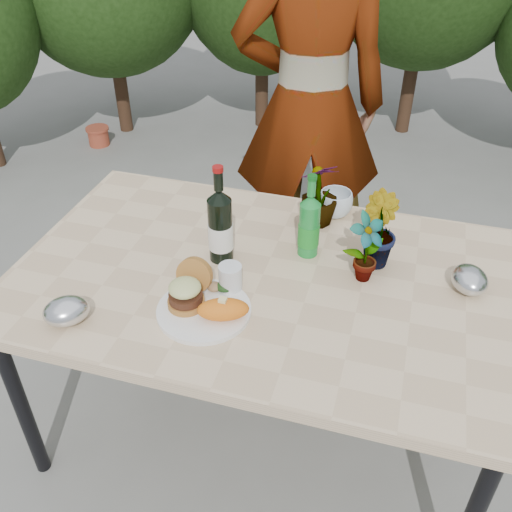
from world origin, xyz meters
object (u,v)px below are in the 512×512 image
(person, at_px, (310,106))
(patio_table, at_px, (263,288))
(wine_bottle, at_px, (220,227))
(dinner_plate, at_px, (204,310))

(person, bearing_deg, patio_table, 79.27)
(patio_table, xyz_separation_m, wine_bottle, (-0.16, 0.05, 0.18))
(patio_table, height_order, wine_bottle, wine_bottle)
(wine_bottle, bearing_deg, patio_table, -32.78)
(dinner_plate, relative_size, person, 0.15)
(dinner_plate, distance_m, person, 1.21)
(dinner_plate, relative_size, wine_bottle, 0.82)
(person, bearing_deg, wine_bottle, 69.85)
(patio_table, relative_size, person, 0.86)
(wine_bottle, bearing_deg, dinner_plate, -98.11)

